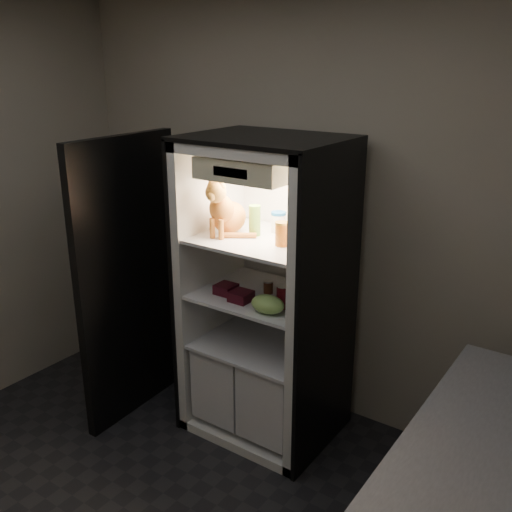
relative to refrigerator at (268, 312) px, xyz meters
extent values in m
plane|color=beige|center=(0.00, 0.42, 0.56)|extent=(3.60, 0.00, 3.60)
cube|color=white|center=(0.00, 0.29, 0.13)|extent=(0.85, 0.06, 1.85)
cube|color=white|center=(-0.40, -0.03, 0.13)|extent=(0.06, 0.70, 1.85)
cube|color=white|center=(0.40, -0.03, 0.13)|extent=(0.06, 0.70, 1.85)
cube|color=white|center=(0.00, -0.03, 1.03)|extent=(0.85, 0.70, 0.06)
cube|color=white|center=(0.00, -0.03, -0.76)|extent=(0.85, 0.70, 0.06)
cube|color=black|center=(-0.44, -0.03, 0.13)|extent=(0.02, 0.72, 1.87)
cube|color=black|center=(0.44, -0.03, 0.13)|extent=(0.02, 0.72, 1.87)
cube|color=black|center=(0.00, -0.03, 1.07)|extent=(0.90, 0.72, 0.02)
cube|color=white|center=(0.00, -0.06, 0.49)|extent=(0.73, 0.62, 0.02)
cube|color=white|center=(0.00, -0.06, 0.14)|extent=(0.73, 0.62, 0.02)
cube|color=white|center=(-0.18, -0.06, -0.44)|extent=(0.34, 0.58, 0.48)
cube|color=white|center=(0.18, -0.06, -0.44)|extent=(0.34, 0.58, 0.48)
cube|color=white|center=(0.00, -0.06, -0.19)|extent=(0.73, 0.62, 0.02)
cube|color=#F0EDC5|center=(0.00, -0.27, 0.93)|extent=(0.52, 0.18, 0.12)
cube|color=black|center=(0.00, -0.36, 0.93)|extent=(0.22, 0.01, 0.05)
cube|color=black|center=(-0.85, -0.33, 0.13)|extent=(0.10, 0.87, 1.85)
cube|color=white|center=(-0.85, -0.39, -0.24)|extent=(0.09, 0.64, 0.12)
cube|color=white|center=(-0.85, -0.39, 0.26)|extent=(0.09, 0.64, 0.12)
ellipsoid|color=#BC6818|center=(-0.23, -0.08, 0.59)|extent=(0.21, 0.25, 0.19)
ellipsoid|color=#BC6818|center=(-0.22, -0.17, 0.66)|extent=(0.17, 0.15, 0.16)
sphere|color=#C47526|center=(-0.21, -0.22, 0.77)|extent=(0.14, 0.14, 0.12)
sphere|color=#C47526|center=(-0.20, -0.27, 0.76)|extent=(0.06, 0.06, 0.05)
cone|color=#C47526|center=(-0.25, -0.22, 0.83)|extent=(0.05, 0.05, 0.05)
cone|color=#C47526|center=(-0.17, -0.21, 0.83)|extent=(0.05, 0.05, 0.05)
cylinder|color=#BC6818|center=(-0.24, -0.23, 0.56)|extent=(0.03, 0.03, 0.12)
cylinder|color=#BC6818|center=(-0.18, -0.22, 0.56)|extent=(0.03, 0.03, 0.12)
cylinder|color=#BC6818|center=(-0.12, -0.14, 0.51)|extent=(0.20, 0.15, 0.03)
cylinder|color=#238326|center=(-0.07, -0.04, 0.58)|extent=(0.07, 0.07, 0.17)
cylinder|color=#238326|center=(-0.07, -0.04, 0.67)|extent=(0.07, 0.07, 0.01)
cylinder|color=white|center=(0.01, 0.09, 0.55)|extent=(0.09, 0.09, 0.11)
cylinder|color=#175AA1|center=(0.01, 0.09, 0.62)|extent=(0.09, 0.09, 0.02)
cylinder|color=maroon|center=(0.17, -0.12, 0.56)|extent=(0.08, 0.08, 0.12)
cylinder|color=#B88B31|center=(0.17, -0.12, 0.63)|extent=(0.08, 0.08, 0.01)
cylinder|color=#A72916|center=(0.25, 0.07, 0.59)|extent=(0.11, 0.11, 0.18)
cylinder|color=white|center=(0.25, 0.07, 0.68)|extent=(0.12, 0.12, 0.02)
cube|color=white|center=(0.32, -0.18, 0.56)|extent=(0.07, 0.07, 0.12)
cylinder|color=black|center=(0.18, 0.03, 0.21)|extent=(0.07, 0.07, 0.12)
cylinder|color=#B2B2B2|center=(0.18, 0.03, 0.27)|extent=(0.07, 0.07, 0.00)
cylinder|color=black|center=(0.22, -0.09, 0.21)|extent=(0.06, 0.06, 0.12)
cylinder|color=#B2B2B2|center=(0.22, -0.09, 0.27)|extent=(0.07, 0.07, 0.00)
cylinder|color=black|center=(0.21, -0.17, 0.21)|extent=(0.07, 0.07, 0.13)
cylinder|color=#B2B2B2|center=(0.21, -0.17, 0.28)|extent=(0.07, 0.07, 0.00)
cylinder|color=brown|center=(0.03, -0.04, 0.18)|extent=(0.06, 0.06, 0.07)
cylinder|color=#B2B2B2|center=(0.03, -0.04, 0.22)|extent=(0.06, 0.06, 0.01)
ellipsoid|color=#8AC85D|center=(0.18, -0.27, 0.20)|extent=(0.20, 0.15, 0.10)
cube|color=#4C0C17|center=(-0.18, -0.19, 0.18)|extent=(0.12, 0.12, 0.06)
cube|color=#4C0C17|center=(-0.04, -0.23, 0.18)|extent=(0.12, 0.12, 0.06)
camera|label=1|loc=(1.78, -2.68, 1.48)|focal=40.00mm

